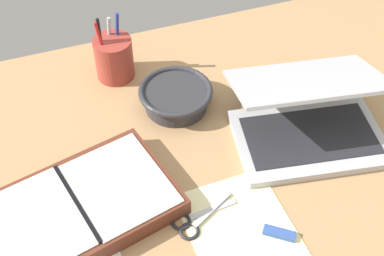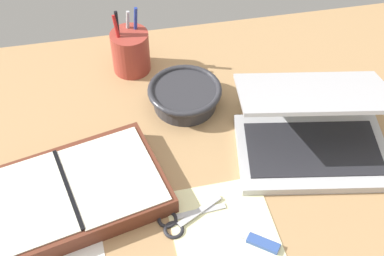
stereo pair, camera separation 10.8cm
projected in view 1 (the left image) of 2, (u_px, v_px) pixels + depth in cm
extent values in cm
cube|color=tan|center=(220.00, 172.00, 110.13)|extent=(140.00, 100.00, 2.00)
cube|color=#B7B7BC|center=(309.00, 139.00, 113.90)|extent=(34.08, 25.50, 1.80)
cube|color=#232328|center=(310.00, 135.00, 113.15)|extent=(29.45, 19.18, 0.24)
cube|color=#B7B7BC|center=(307.00, 80.00, 110.73)|extent=(33.92, 24.52, 7.89)
cube|color=silver|center=(307.00, 83.00, 110.54)|extent=(31.12, 22.03, 6.72)
cylinder|color=#2D2D33|center=(176.00, 99.00, 120.34)|extent=(14.22, 14.22, 4.57)
torus|color=#2D2D33|center=(176.00, 91.00, 118.68)|extent=(16.73, 16.73, 1.34)
cylinder|color=#9E382D|center=(114.00, 58.00, 125.57)|extent=(9.02, 9.02, 10.37)
cylinder|color=black|center=(102.00, 48.00, 122.73)|extent=(0.97, 2.12, 15.21)
cylinder|color=#233899|center=(117.00, 40.00, 124.62)|extent=(2.00, 1.84, 15.34)
cylinder|color=#B21E1E|center=(104.00, 52.00, 122.04)|extent=(2.40, 4.13, 14.55)
cylinder|color=#B7B7BC|center=(109.00, 43.00, 125.14)|extent=(2.05, 0.91, 13.82)
cube|color=brown|center=(78.00, 209.00, 100.24)|extent=(40.18, 30.05, 3.90)
cube|color=silver|center=(32.00, 224.00, 95.48)|extent=(20.94, 23.59, 0.30)
cube|color=silver|center=(119.00, 182.00, 101.93)|extent=(20.94, 23.59, 0.30)
cube|color=black|center=(77.00, 202.00, 98.60)|extent=(5.48, 19.90, 0.30)
cube|color=#B7B7BC|center=(212.00, 209.00, 101.90)|extent=(9.49, 5.98, 0.30)
cube|color=#B7B7BC|center=(212.00, 210.00, 102.12)|extent=(10.25, 2.07, 0.30)
torus|color=#232328|center=(189.00, 231.00, 98.86)|extent=(3.90, 3.90, 0.70)
torus|color=#232328|center=(181.00, 221.00, 100.32)|extent=(3.90, 3.90, 0.70)
cube|color=#F4EFB2|center=(248.00, 243.00, 97.40)|extent=(19.88, 30.24, 0.16)
cube|color=#33519E|center=(279.00, 233.00, 98.31)|extent=(5.99, 5.21, 1.00)
cube|color=silver|center=(260.00, 228.00, 99.06)|extent=(1.68, 1.68, 0.60)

